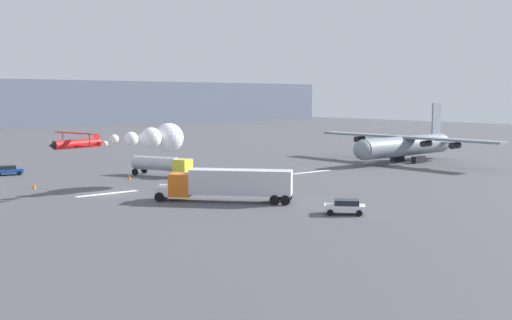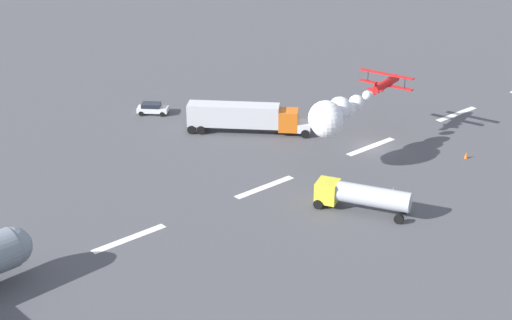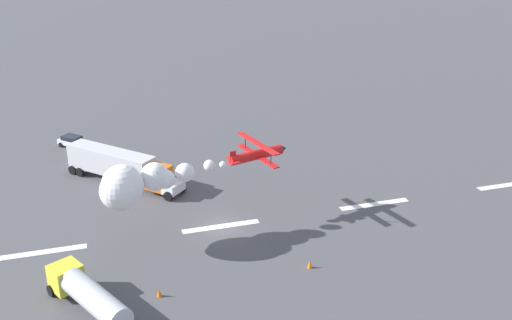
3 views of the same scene
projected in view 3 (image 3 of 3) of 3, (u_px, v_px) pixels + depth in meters
ground_plane at (221, 226)px, 61.59m from camera, size 440.00×440.00×0.00m
runway_stripe_1 at (508, 185)px, 70.59m from camera, size 8.00×0.90×0.01m
runway_stripe_2 at (374, 204)px, 66.09m from camera, size 8.00×0.90×0.01m
runway_stripe_3 at (221, 226)px, 61.59m from camera, size 8.00×0.90×0.01m
runway_stripe_4 at (43, 252)px, 57.09m from camera, size 8.00×0.90×0.01m
stunt_biplane_red at (140, 183)px, 56.08m from camera, size 19.66×9.34×3.98m
semi_truck_orange at (121, 165)px, 70.53m from camera, size 12.82×13.14×3.70m
fuel_tanker_truck at (88, 294)px, 48.11m from camera, size 6.76×9.74×2.90m
followme_car_yellow at (73, 141)px, 81.25m from camera, size 4.18×4.18×1.52m
traffic_cone_near at (310, 264)px, 54.52m from camera, size 0.44×0.44×0.75m
traffic_cone_far at (159, 293)px, 50.56m from camera, size 0.44×0.44×0.75m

